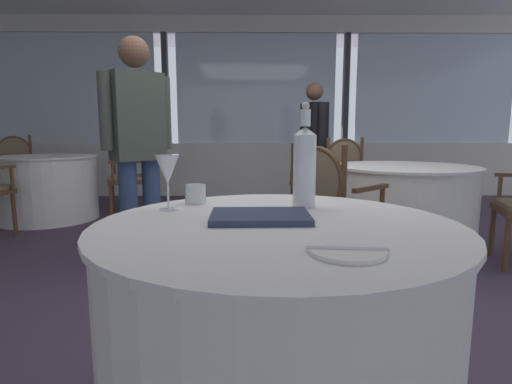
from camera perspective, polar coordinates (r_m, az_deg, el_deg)
ground_plane at (r=2.85m, az=0.94°, el=-12.42°), size 13.02×13.02×0.00m
window_wall_far at (r=6.42m, az=0.01°, el=9.46°), size 9.15×0.14×2.80m
foreground_table at (r=1.33m, az=3.03°, el=-20.30°), size 1.10×1.10×0.75m
side_plate at (r=0.92m, az=12.99°, el=-8.30°), size 0.17×0.17×0.01m
butter_knife at (r=0.92m, az=13.00°, el=-7.99°), size 0.18×0.04×0.00m
water_bottle at (r=1.44m, az=7.02°, el=3.95°), size 0.08×0.08×0.38m
wine_glass at (r=1.40m, az=-12.68°, el=3.00°), size 0.08×0.08×0.19m
water_tumbler at (r=1.53m, az=-8.71°, el=-0.27°), size 0.08×0.08×0.07m
menu_book at (r=1.23m, az=0.59°, el=-3.53°), size 0.31×0.22×0.02m
background_table_0 at (r=3.51m, az=20.28°, el=-2.54°), size 1.17×1.17×0.75m
dining_chair_0_0 at (r=2.63m, az=10.25°, el=-1.79°), size 0.66×0.66×0.95m
dining_chair_0_2 at (r=4.36m, az=13.21°, el=2.31°), size 0.60×0.55×0.97m
background_table_1 at (r=5.25m, az=-27.85°, el=0.53°), size 1.13×1.13×0.75m
dining_chair_1_0 at (r=5.13m, az=-17.06°, el=2.96°), size 0.57×0.62×0.94m
dining_chair_1_1 at (r=6.17m, az=-31.06°, el=3.26°), size 0.66×0.66×0.99m
diner_person_0 at (r=2.98m, az=-16.67°, el=7.04°), size 0.43×0.38×1.68m
diner_person_1 at (r=4.72m, az=8.30°, el=7.02°), size 0.29×0.51×1.59m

